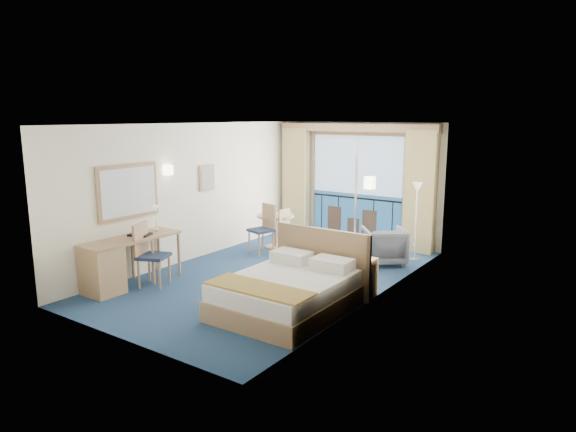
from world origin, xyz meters
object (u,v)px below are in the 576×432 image
object	(u,v)px
desk	(109,265)
desk_chair	(148,251)
nightstand	(359,277)
table_chair_a	(288,228)
round_table	(275,223)
floor_lamp	(417,202)
table_chair_b	(265,226)
armchair	(384,246)
bed	(289,291)

from	to	relation	value
desk	desk_chair	size ratio (longest dim) A/B	1.61
nightstand	table_chair_a	size ratio (longest dim) A/B	0.68
nightstand	round_table	bearing A→B (deg)	149.42
table_chair_a	round_table	bearing A→B (deg)	73.63
floor_lamp	desk	size ratio (longest dim) A/B	0.90
table_chair_a	table_chair_b	distance (m)	0.51
floor_lamp	desk	world-z (taller)	floor_lamp
nightstand	round_table	size ratio (longest dim) A/B	0.76
armchair	desk_chair	bearing A→B (deg)	13.40
nightstand	armchair	xyz separation A→B (m)	(-0.43, 1.90, 0.05)
bed	table_chair_b	distance (m)	3.33
table_chair_a	table_chair_b	world-z (taller)	table_chair_b
floor_lamp	table_chair_a	world-z (taller)	floor_lamp
table_chair_b	armchair	bearing A→B (deg)	32.15
bed	nightstand	distance (m)	1.30
nightstand	floor_lamp	size ratio (longest dim) A/B	0.39
desk	bed	bearing A→B (deg)	18.63
nightstand	desk_chair	distance (m)	3.53
desk_chair	table_chair_b	size ratio (longest dim) A/B	1.05
armchair	round_table	world-z (taller)	round_table
nightstand	floor_lamp	world-z (taller)	floor_lamp
desk	round_table	xyz separation A→B (m)	(0.54, 3.86, 0.10)
nightstand	desk_chair	world-z (taller)	desk_chair
bed	desk_chair	xyz separation A→B (m)	(-2.60, -0.40, 0.31)
table_chair_a	table_chair_b	size ratio (longest dim) A/B	0.88
floor_lamp	table_chair_b	xyz separation A→B (m)	(-2.81, -1.24, -0.60)
armchair	floor_lamp	size ratio (longest dim) A/B	0.50
table_chair_b	nightstand	bearing A→B (deg)	-6.95
bed	floor_lamp	world-z (taller)	floor_lamp
nightstand	desk	bearing A→B (deg)	-147.98
floor_lamp	desk_chair	world-z (taller)	floor_lamp
desk	desk_chair	distance (m)	0.66
armchair	round_table	bearing A→B (deg)	-34.10
round_table	floor_lamp	bearing A→B (deg)	14.87
nightstand	round_table	xyz separation A→B (m)	(-2.89, 1.71, 0.24)
desk_chair	table_chair_a	world-z (taller)	desk_chair
floor_lamp	table_chair_a	size ratio (longest dim) A/B	1.73
floor_lamp	desk	bearing A→B (deg)	-126.46
bed	table_chair_b	world-z (taller)	bed
armchair	floor_lamp	xyz separation A→B (m)	(0.41, 0.57, 0.83)
desk	table_chair_b	bearing A→B (deg)	79.81
round_table	desk_chair	bearing A→B (deg)	-94.47
nightstand	floor_lamp	distance (m)	2.62
floor_lamp	armchair	bearing A→B (deg)	-125.39
nightstand	floor_lamp	bearing A→B (deg)	90.52
desk	table_chair_b	size ratio (longest dim) A/B	1.69
desk_chair	round_table	xyz separation A→B (m)	(0.26, 3.28, -0.06)
bed	table_chair_a	bearing A→B (deg)	124.77
bed	table_chair_a	size ratio (longest dim) A/B	2.25
bed	desk_chair	size ratio (longest dim) A/B	1.89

